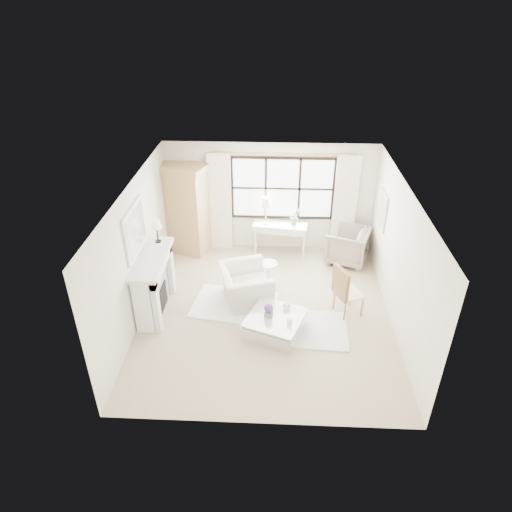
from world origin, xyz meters
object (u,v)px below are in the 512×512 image
object	(u,v)px
armoire	(185,208)
console_table	(280,239)
club_armchair	(245,285)
coffee_table	(275,325)

from	to	relation	value
armoire	console_table	bearing A→B (deg)	18.14
console_table	club_armchair	world-z (taller)	console_table
armoire	console_table	size ratio (longest dim) A/B	1.66
armoire	console_table	distance (m)	2.41
console_table	coffee_table	world-z (taller)	console_table
console_table	club_armchair	xyz separation A→B (m)	(-0.71, -2.01, -0.03)
armoire	club_armchair	size ratio (longest dim) A/B	1.98
club_armchair	coffee_table	world-z (taller)	club_armchair
coffee_table	armoire	bearing A→B (deg)	146.56
console_table	coffee_table	bearing A→B (deg)	-83.84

